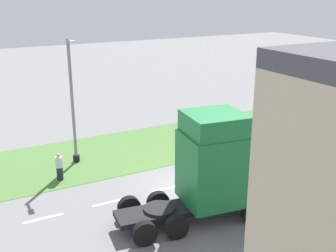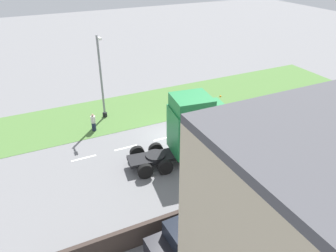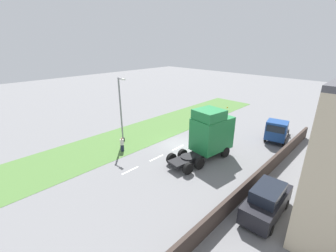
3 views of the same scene
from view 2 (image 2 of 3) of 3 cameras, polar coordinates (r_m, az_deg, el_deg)
name	(u,v)px [view 2 (image 2 of 3)]	position (r m, az deg, el deg)	size (l,w,h in m)	color
ground_plane	(172,136)	(26.33, 0.66, -1.81)	(120.00, 120.00, 0.00)	slate
grass_verge	(144,107)	(31.18, -4.24, 3.29)	(7.00, 44.00, 0.01)	#4C7538
lane_markings	(164,138)	(26.07, -0.72, -2.15)	(0.16, 14.60, 0.00)	white
boundary_wall	(241,198)	(19.81, 12.56, -12.17)	(0.25, 24.00, 1.32)	#382D28
lorry_cab	(195,129)	(22.53, 4.67, -0.44)	(3.38, 7.13, 5.02)	black
flatbed_truck	(317,139)	(25.56, 24.53, -2.13)	(3.03, 5.49, 2.63)	navy
parked_car	(195,240)	(16.71, 4.66, -19.13)	(2.08, 4.72, 2.19)	black
lamp_post	(102,82)	(28.51, -11.47, 7.45)	(1.32, 0.39, 7.28)	black
pedestrian	(93,123)	(27.48, -12.86, 0.59)	(0.39, 0.39, 1.54)	#1E233D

